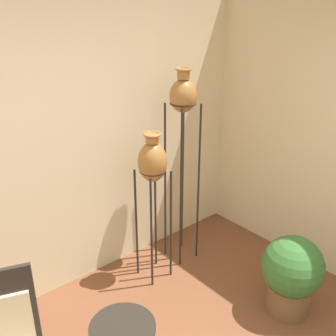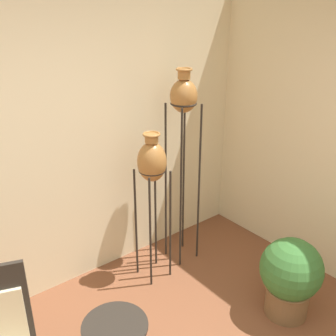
# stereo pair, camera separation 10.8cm
# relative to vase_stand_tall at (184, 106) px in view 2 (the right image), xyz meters

# --- Properties ---
(wall_back) EXTENTS (8.26, 0.06, 2.70)m
(wall_back) POSITION_rel_vase_stand_tall_xyz_m (-1.21, 0.39, -0.25)
(wall_back) COLOR beige
(wall_back) RESTS_ON ground_plane
(vase_stand_tall) EXTENTS (0.25, 0.25, 1.93)m
(vase_stand_tall) POSITION_rel_vase_stand_tall_xyz_m (0.00, 0.00, 0.00)
(vase_stand_tall) COLOR #28231E
(vase_stand_tall) RESTS_ON ground_plane
(vase_stand_medium) EXTENTS (0.26, 0.26, 1.44)m
(vase_stand_medium) POSITION_rel_vase_stand_tall_xyz_m (-0.41, -0.06, -0.45)
(vase_stand_medium) COLOR #28231E
(vase_stand_medium) RESTS_ON ground_plane
(potted_plant) EXTENTS (0.51, 0.51, 0.71)m
(potted_plant) POSITION_rel_vase_stand_tall_xyz_m (0.17, -1.18, -1.21)
(potted_plant) COLOR brown
(potted_plant) RESTS_ON ground_plane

